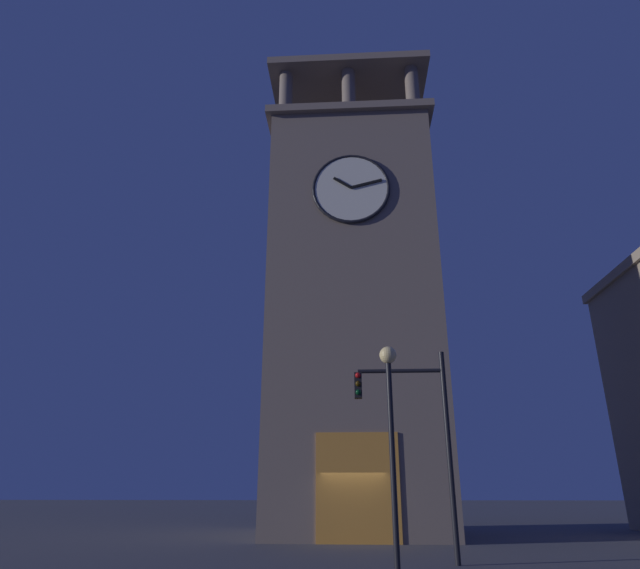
% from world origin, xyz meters
% --- Properties ---
extents(ground_plane, '(200.00, 200.00, 0.00)m').
position_xyz_m(ground_plane, '(0.00, 0.00, 0.00)').
color(ground_plane, '#4C4C51').
extents(clocktower, '(8.32, 9.08, 25.75)m').
position_xyz_m(clocktower, '(-0.16, -3.81, 10.27)').
color(clocktower, '#75665B').
rests_on(clocktower, ground_plane).
extents(traffic_signal_near, '(2.71, 0.41, 5.75)m').
position_xyz_m(traffic_signal_near, '(-1.90, 6.34, 3.70)').
color(traffic_signal_near, black).
rests_on(traffic_signal_near, ground_plane).
extents(street_lamp, '(0.44, 0.44, 5.33)m').
position_xyz_m(street_lamp, '(-0.96, 8.77, 3.70)').
color(street_lamp, black).
rests_on(street_lamp, ground_plane).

